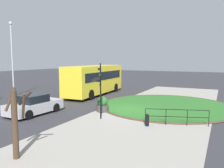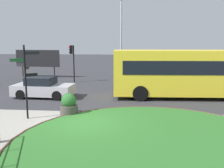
{
  "view_description": "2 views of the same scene",
  "coord_description": "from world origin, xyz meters",
  "px_view_note": "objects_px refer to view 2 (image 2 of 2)",
  "views": [
    {
      "loc": [
        -15.23,
        -6.47,
        3.85
      ],
      "look_at": [
        1.87,
        2.15,
        1.75
      ],
      "focal_mm": 35.56,
      "sensor_mm": 36.0,
      "label": 1
    },
    {
      "loc": [
        2.29,
        -11.34,
        3.83
      ],
      "look_at": [
        1.06,
        2.41,
        1.49
      ],
      "focal_mm": 41.36,
      "sensor_mm": 36.0,
      "label": 2
    }
  ],
  "objects_px": {
    "signpost_directional": "(26,76)",
    "lamppost_tall": "(121,37)",
    "car_far_lane": "(43,88)",
    "bus_yellow": "(185,73)",
    "billboard_left": "(38,59)",
    "planter_near_signpost": "(69,105)",
    "traffic_light_near": "(72,55)"
  },
  "relations": [
    {
      "from": "car_far_lane",
      "to": "billboard_left",
      "type": "height_order",
      "value": "billboard_left"
    },
    {
      "from": "signpost_directional",
      "to": "lamppost_tall",
      "type": "bearing_deg",
      "value": 73.06
    },
    {
      "from": "car_far_lane",
      "to": "traffic_light_near",
      "type": "height_order",
      "value": "traffic_light_near"
    },
    {
      "from": "signpost_directional",
      "to": "planter_near_signpost",
      "type": "bearing_deg",
      "value": 24.43
    },
    {
      "from": "planter_near_signpost",
      "to": "traffic_light_near",
      "type": "bearing_deg",
      "value": 102.69
    },
    {
      "from": "bus_yellow",
      "to": "traffic_light_near",
      "type": "distance_m",
      "value": 10.87
    },
    {
      "from": "signpost_directional",
      "to": "bus_yellow",
      "type": "height_order",
      "value": "signpost_directional"
    },
    {
      "from": "signpost_directional",
      "to": "planter_near_signpost",
      "type": "distance_m",
      "value": 2.61
    },
    {
      "from": "traffic_light_near",
      "to": "lamppost_tall",
      "type": "xyz_separation_m",
      "value": [
        4.42,
        1.41,
        1.66
      ]
    },
    {
      "from": "car_far_lane",
      "to": "planter_near_signpost",
      "type": "distance_m",
      "value": 4.89
    },
    {
      "from": "traffic_light_near",
      "to": "billboard_left",
      "type": "distance_m",
      "value": 5.22
    },
    {
      "from": "traffic_light_near",
      "to": "billboard_left",
      "type": "xyz_separation_m",
      "value": [
        -4.36,
        2.83,
        -0.55
      ]
    },
    {
      "from": "lamppost_tall",
      "to": "planter_near_signpost",
      "type": "height_order",
      "value": "lamppost_tall"
    },
    {
      "from": "billboard_left",
      "to": "planter_near_signpost",
      "type": "xyz_separation_m",
      "value": [
        6.73,
        -13.39,
        -1.43
      ]
    },
    {
      "from": "bus_yellow",
      "to": "billboard_left",
      "type": "height_order",
      "value": "bus_yellow"
    },
    {
      "from": "signpost_directional",
      "to": "car_far_lane",
      "type": "height_order",
      "value": "signpost_directional"
    },
    {
      "from": "car_far_lane",
      "to": "planter_near_signpost",
      "type": "relative_size",
      "value": 3.56
    },
    {
      "from": "signpost_directional",
      "to": "billboard_left",
      "type": "height_order",
      "value": "signpost_directional"
    },
    {
      "from": "planter_near_signpost",
      "to": "lamppost_tall",
      "type": "bearing_deg",
      "value": 80.3
    },
    {
      "from": "signpost_directional",
      "to": "traffic_light_near",
      "type": "bearing_deg",
      "value": 92.62
    },
    {
      "from": "signpost_directional",
      "to": "billboard_left",
      "type": "bearing_deg",
      "value": 108.92
    },
    {
      "from": "billboard_left",
      "to": "signpost_directional",
      "type": "bearing_deg",
      "value": -65.57
    },
    {
      "from": "lamppost_tall",
      "to": "signpost_directional",
      "type": "bearing_deg",
      "value": -106.94
    },
    {
      "from": "billboard_left",
      "to": "planter_near_signpost",
      "type": "height_order",
      "value": "billboard_left"
    },
    {
      "from": "signpost_directional",
      "to": "planter_near_signpost",
      "type": "xyz_separation_m",
      "value": [
        1.86,
        0.84,
        -1.62
      ]
    },
    {
      "from": "planter_near_signpost",
      "to": "signpost_directional",
      "type": "bearing_deg",
      "value": -155.57
    },
    {
      "from": "planter_near_signpost",
      "to": "bus_yellow",
      "type": "bearing_deg",
      "value": 34.89
    },
    {
      "from": "signpost_directional",
      "to": "planter_near_signpost",
      "type": "relative_size",
      "value": 3.16
    },
    {
      "from": "bus_yellow",
      "to": "lamppost_tall",
      "type": "height_order",
      "value": "lamppost_tall"
    },
    {
      "from": "lamppost_tall",
      "to": "billboard_left",
      "type": "height_order",
      "value": "lamppost_tall"
    },
    {
      "from": "signpost_directional",
      "to": "car_far_lane",
      "type": "relative_size",
      "value": 0.89
    },
    {
      "from": "car_far_lane",
      "to": "signpost_directional",
      "type": "bearing_deg",
      "value": -75.87
    }
  ]
}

